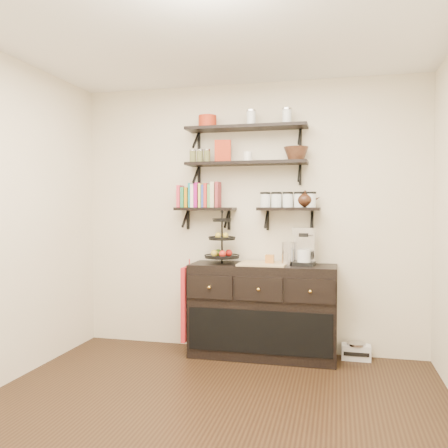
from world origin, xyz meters
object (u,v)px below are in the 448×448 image
(fruit_stand, at_px, (222,246))
(radio, at_px, (356,351))
(coffee_maker, at_px, (304,247))
(sideboard, at_px, (263,310))

(fruit_stand, bearing_deg, radio, 5.16)
(radio, bearing_deg, coffee_maker, -169.10)
(fruit_stand, distance_m, coffee_maker, 0.80)
(sideboard, height_order, coffee_maker, coffee_maker)
(radio, bearing_deg, sideboard, -172.40)
(fruit_stand, relative_size, radio, 1.84)
(sideboard, distance_m, fruit_stand, 0.74)
(sideboard, relative_size, fruit_stand, 2.82)
(fruit_stand, height_order, coffee_maker, fruit_stand)
(sideboard, xyz_separation_m, radio, (0.88, 0.12, -0.37))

